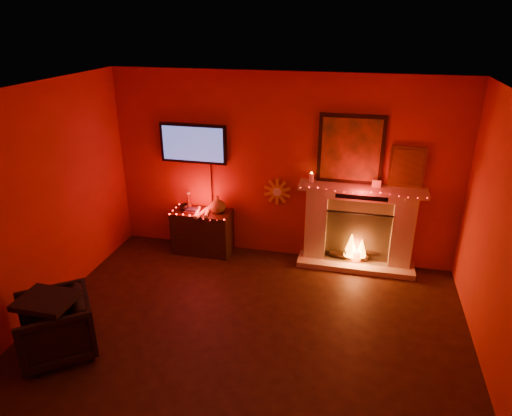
{
  "coord_description": "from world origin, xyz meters",
  "views": [
    {
      "loc": [
        1.08,
        -3.63,
        3.37
      ],
      "look_at": [
        -0.18,
        1.7,
        1.05
      ],
      "focal_mm": 32.0,
      "sensor_mm": 36.0,
      "label": 1
    }
  ],
  "objects": [
    {
      "name": "room",
      "position": [
        0.0,
        0.0,
        1.35
      ],
      "size": [
        5.0,
        5.0,
        5.0
      ],
      "color": "black",
      "rests_on": "ground"
    },
    {
      "name": "fireplace",
      "position": [
        1.14,
        2.39,
        0.72
      ],
      "size": [
        1.72,
        0.4,
        2.18
      ],
      "color": "beige",
      "rests_on": "floor"
    },
    {
      "name": "tv",
      "position": [
        -1.3,
        2.45,
        1.65
      ],
      "size": [
        1.0,
        0.07,
        1.24
      ],
      "color": "black",
      "rests_on": "room"
    },
    {
      "name": "sunburst_clock",
      "position": [
        -0.05,
        2.48,
        1.0
      ],
      "size": [
        0.4,
        0.03,
        0.4
      ],
      "color": "gold",
      "rests_on": "room"
    },
    {
      "name": "console_table",
      "position": [
        -1.14,
        2.26,
        0.37
      ],
      "size": [
        0.88,
        0.51,
        0.93
      ],
      "color": "black",
      "rests_on": "floor"
    },
    {
      "name": "armchair",
      "position": [
        -1.89,
        -0.29,
        0.34
      ],
      "size": [
        1.03,
        1.02,
        0.67
      ],
      "primitive_type": "imported",
      "rotation": [
        0.0,
        0.0,
        -0.91
      ],
      "color": "black",
      "rests_on": "floor"
    }
  ]
}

